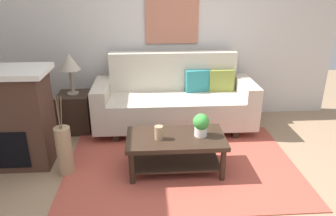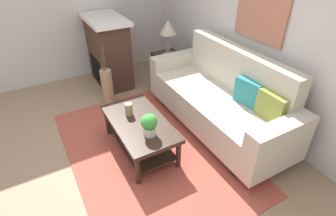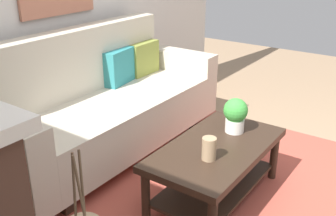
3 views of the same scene
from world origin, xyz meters
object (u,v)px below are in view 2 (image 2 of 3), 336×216
(side_table, at_px, (168,69))
(tabletop_vase, at_px, (129,109))
(couch, at_px, (220,99))
(throw_pillow_olive, at_px, (272,106))
(throw_pillow_teal, at_px, (249,92))
(floor_vase, at_px, (108,87))
(coffee_table, at_px, (140,129))
(fireplace, at_px, (109,51))
(table_lamp, at_px, (168,29))
(potted_plant_tabletop, at_px, (149,124))
(framed_painting, at_px, (261,14))

(side_table, bearing_deg, tabletop_vase, -45.91)
(couch, height_order, throw_pillow_olive, couch)
(throw_pillow_teal, height_order, tabletop_vase, throw_pillow_teal)
(throw_pillow_teal, bearing_deg, couch, -160.37)
(floor_vase, bearing_deg, throw_pillow_teal, 36.96)
(couch, height_order, coffee_table, couch)
(coffee_table, xyz_separation_m, fireplace, (-1.90, 0.29, 0.27))
(throw_pillow_olive, distance_m, table_lamp, 2.16)
(fireplace, height_order, floor_vase, fireplace)
(coffee_table, bearing_deg, fireplace, 171.35)
(coffee_table, relative_size, side_table, 1.96)
(tabletop_vase, relative_size, potted_plant_tabletop, 0.58)
(side_table, bearing_deg, coffee_table, -40.43)
(throw_pillow_teal, xyz_separation_m, side_table, (-1.78, -0.12, -0.40))
(throw_pillow_teal, height_order, floor_vase, throw_pillow_teal)
(tabletop_vase, distance_m, table_lamp, 1.73)
(potted_plant_tabletop, height_order, side_table, potted_plant_tabletop)
(throw_pillow_olive, bearing_deg, coffee_table, -121.64)
(throw_pillow_olive, distance_m, fireplace, 2.85)
(potted_plant_tabletop, bearing_deg, couch, 100.01)
(side_table, bearing_deg, throw_pillow_olive, 3.17)
(throw_pillow_olive, xyz_separation_m, side_table, (-2.13, -0.12, -0.40))
(side_table, height_order, table_lamp, table_lamp)
(coffee_table, bearing_deg, tabletop_vase, -166.66)
(coffee_table, relative_size, tabletop_vase, 7.19)
(couch, xyz_separation_m, throw_pillow_olive, (0.70, 0.13, 0.25))
(framed_painting, bearing_deg, side_table, -162.16)
(tabletop_vase, distance_m, side_table, 1.68)
(couch, bearing_deg, side_table, 179.70)
(throw_pillow_teal, xyz_separation_m, coffee_table, (-0.43, -1.27, -0.37))
(tabletop_vase, height_order, table_lamp, table_lamp)
(throw_pillow_teal, height_order, table_lamp, table_lamp)
(potted_plant_tabletop, relative_size, framed_painting, 0.34)
(coffee_table, xyz_separation_m, tabletop_vase, (-0.19, -0.05, 0.19))
(coffee_table, bearing_deg, throw_pillow_olive, 58.36)
(throw_pillow_teal, bearing_deg, fireplace, -157.20)
(couch, distance_m, fireplace, 2.16)
(throw_pillow_olive, height_order, floor_vase, throw_pillow_olive)
(framed_painting, bearing_deg, tabletop_vase, -99.23)
(fireplace, bearing_deg, table_lamp, 57.45)
(side_table, distance_m, framed_painting, 1.92)
(table_lamp, distance_m, fireplace, 1.10)
(fireplace, relative_size, floor_vase, 2.03)
(throw_pillow_teal, bearing_deg, floor_vase, -143.04)
(throw_pillow_teal, xyz_separation_m, throw_pillow_olive, (0.35, 0.00, 0.00))
(coffee_table, distance_m, table_lamp, 1.90)
(potted_plant_tabletop, bearing_deg, throw_pillow_olive, 68.29)
(potted_plant_tabletop, xyz_separation_m, side_table, (-1.63, 1.15, -0.29))
(table_lamp, bearing_deg, fireplace, -122.55)
(throw_pillow_teal, bearing_deg, throw_pillow_olive, 0.00)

